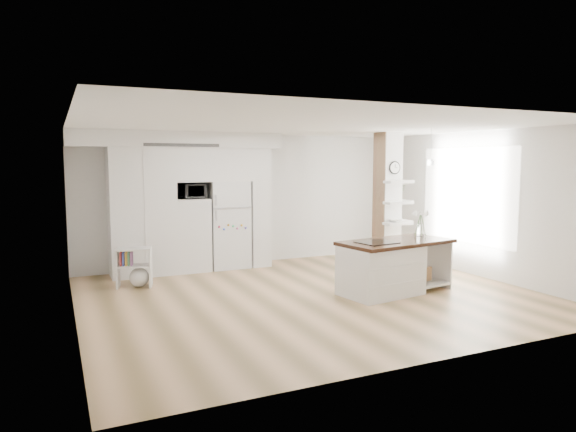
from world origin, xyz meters
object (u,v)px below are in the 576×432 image
bookshelf (136,270)px  kitchen_island (386,266)px  refrigerator (228,224)px  floor_plant_a (441,263)px

bookshelf → kitchen_island: bearing=-15.9°
bookshelf → refrigerator: bearing=40.5°
refrigerator → kitchen_island: (1.68, -3.09, -0.43)m
kitchen_island → refrigerator: bearing=109.9°
kitchen_island → bookshelf: bearing=140.7°
refrigerator → bookshelf: 2.24m
kitchen_island → bookshelf: 4.22m
kitchen_island → bookshelf: size_ratio=2.98×
floor_plant_a → refrigerator: bearing=143.0°
kitchen_island → bookshelf: (-3.62, 2.15, -0.15)m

